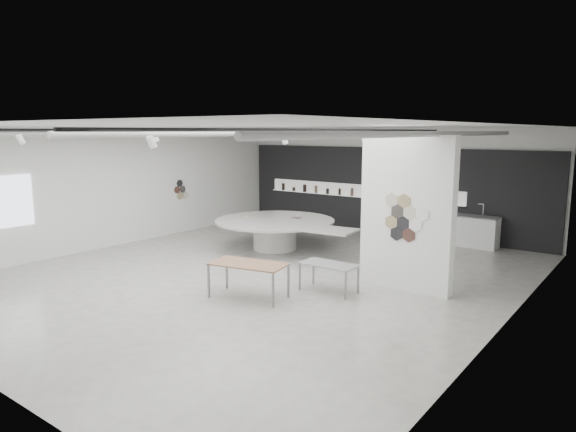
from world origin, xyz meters
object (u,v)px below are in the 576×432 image
Objects in this scene: partition_column at (407,214)px; display_island at (277,230)px; kitchen_counter at (470,231)px; sample_table_wood at (248,266)px; sample_table_stone at (329,266)px.

display_island is (-4.92, 1.40, -1.18)m from partition_column.
partition_column is 2.03× the size of kitchen_counter.
display_island is 4.75m from sample_table_wood.
partition_column is 3.83m from sample_table_wood.
display_island is at bearing 120.48° from sample_table_wood.
partition_column reaches higher than kitchen_counter.
display_island is 6.26m from kitchen_counter.
kitchen_counter is (4.70, 4.13, -0.12)m from display_island.
display_island is at bearing 164.10° from partition_column.
sample_table_wood is 1.39× the size of sample_table_stone.
partition_column reaches higher than display_island.
sample_table_stone is at bearing -136.05° from partition_column.
partition_column is at bearing -86.90° from kitchen_counter.
kitchen_counter is (1.08, 6.80, -0.11)m from sample_table_stone.
partition_column reaches higher than sample_table_stone.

